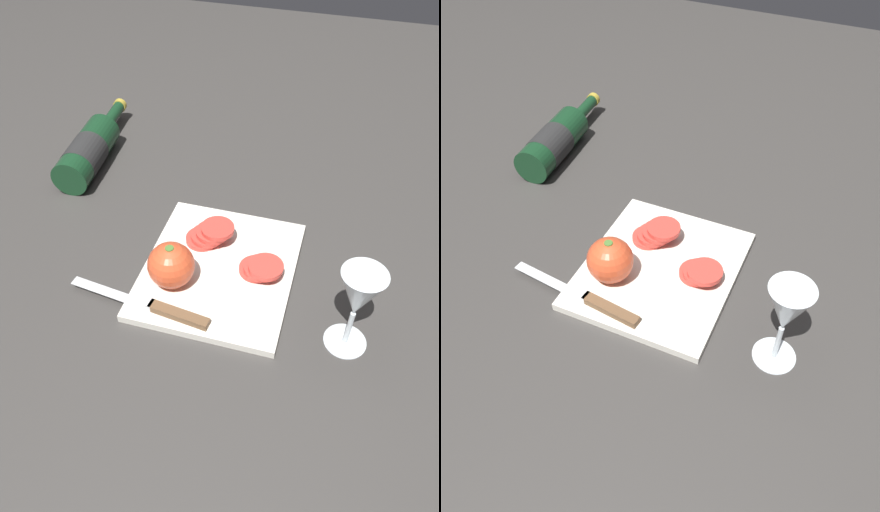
# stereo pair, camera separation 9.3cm
# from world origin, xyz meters

# --- Properties ---
(ground_plane) EXTENTS (3.00, 3.00, 0.00)m
(ground_plane) POSITION_xyz_m (0.00, 0.00, 0.00)
(ground_plane) COLOR #383533
(cutting_board) EXTENTS (0.33, 0.28, 0.02)m
(cutting_board) POSITION_xyz_m (0.10, 0.03, 0.01)
(cutting_board) COLOR silver
(cutting_board) RESTS_ON ground_plane
(wine_bottle) EXTENTS (0.35, 0.10, 0.09)m
(wine_bottle) POSITION_xyz_m (0.35, 0.43, 0.04)
(wine_bottle) COLOR #14381E
(wine_bottle) RESTS_ON ground_plane
(wine_glass) EXTENTS (0.07, 0.07, 0.17)m
(wine_glass) POSITION_xyz_m (0.00, -0.22, 0.12)
(wine_glass) COLOR silver
(wine_glass) RESTS_ON ground_plane
(whole_tomato) EXTENTS (0.09, 0.09, 0.09)m
(whole_tomato) POSITION_xyz_m (0.04, 0.11, 0.06)
(whole_tomato) COLOR #DB4C28
(whole_tomato) RESTS_ON cutting_board
(knife) EXTENTS (0.05, 0.28, 0.01)m
(knife) POSITION_xyz_m (-0.04, 0.09, 0.02)
(knife) COLOR silver
(knife) RESTS_ON cutting_board
(tomato_slice_stack_near) EXTENTS (0.07, 0.10, 0.04)m
(tomato_slice_stack_near) POSITION_xyz_m (0.16, 0.07, 0.04)
(tomato_slice_stack_near) COLOR #D63D33
(tomato_slice_stack_near) RESTS_ON cutting_board
(tomato_slice_stack_far) EXTENTS (0.07, 0.09, 0.03)m
(tomato_slice_stack_far) POSITION_xyz_m (0.10, -0.05, 0.03)
(tomato_slice_stack_far) COLOR #D63D33
(tomato_slice_stack_far) RESTS_ON cutting_board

